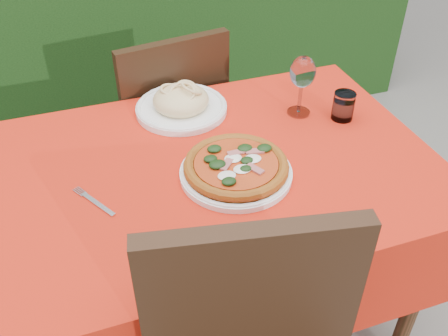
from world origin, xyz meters
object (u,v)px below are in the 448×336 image
object	(u,v)px
pizza_plate	(236,168)
fork	(98,204)
chair_far	(169,124)
water_glass	(343,107)
pasta_plate	(181,103)
wine_glass	(303,74)

from	to	relation	value
pizza_plate	fork	bearing A→B (deg)	179.47
chair_far	water_glass	world-z (taller)	chair_far
pasta_plate	water_glass	distance (m)	0.51
water_glass	wine_glass	bearing A→B (deg)	147.97
pasta_plate	fork	distance (m)	0.48
pizza_plate	pasta_plate	xyz separation A→B (m)	(-0.05, 0.37, 0.00)
pizza_plate	fork	xyz separation A→B (m)	(-0.37, 0.00, -0.02)
chair_far	water_glass	xyz separation A→B (m)	(0.45, -0.49, 0.27)
pizza_plate	pasta_plate	size ratio (longest dim) A/B	1.23
chair_far	fork	size ratio (longest dim) A/B	5.39
chair_far	water_glass	distance (m)	0.72
pizza_plate	fork	distance (m)	0.37
pasta_plate	water_glass	bearing A→B (deg)	-23.71
chair_far	pizza_plate	bearing A→B (deg)	84.44
pasta_plate	wine_glass	world-z (taller)	wine_glass
wine_glass	fork	distance (m)	0.72
pizza_plate	water_glass	distance (m)	0.45
wine_glass	chair_far	bearing A→B (deg)	128.73
pizza_plate	wine_glass	size ratio (longest dim) A/B	1.83
water_glass	fork	bearing A→B (deg)	-168.69
pizza_plate	water_glass	size ratio (longest dim) A/B	4.07
chair_far	pizza_plate	xyz separation A→B (m)	(0.04, -0.65, 0.25)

